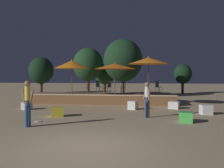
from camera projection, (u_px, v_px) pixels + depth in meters
ground_plane at (84, 147)px, 6.80m from camera, size 120.00×120.00×0.00m
wooden_deck at (100, 98)px, 18.17m from camera, size 10.62×2.99×0.71m
patio_umbrella_0 at (148, 61)px, 16.08m from camera, size 2.64×2.64×3.22m
patio_umbrella_1 at (72, 65)px, 16.93m from camera, size 2.46×2.46×3.07m
patio_umbrella_2 at (115, 66)px, 16.77m from camera, size 2.82×2.82×2.86m
cube_seat_0 at (206, 110)px, 12.59m from camera, size 0.61×0.61×0.49m
cube_seat_1 at (27, 106)px, 14.47m from camera, size 0.52×0.52×0.42m
cube_seat_2 at (133, 105)px, 14.49m from camera, size 0.62×0.62×0.49m
cube_seat_3 at (186, 117)px, 10.45m from camera, size 0.63×0.63×0.44m
cube_seat_4 at (57, 112)px, 11.96m from camera, size 0.74×0.74×0.46m
cube_seat_5 at (174, 105)px, 14.84m from camera, size 0.73×0.73×0.43m
person_0 at (28, 102)px, 9.50m from camera, size 0.55×0.30×1.77m
person_2 at (147, 99)px, 11.63m from camera, size 0.36×0.41×1.66m
bistro_chair_0 at (98, 85)px, 18.29m from camera, size 0.48×0.48×0.90m
bistro_chair_1 at (158, 86)px, 17.86m from camera, size 0.48×0.48×0.90m
bistro_chair_2 at (124, 86)px, 18.15m from camera, size 0.40×0.40×0.90m
bistro_chair_3 at (109, 86)px, 17.71m from camera, size 0.48×0.48×0.90m
frisbee_disc at (38, 121)px, 10.56m from camera, size 0.26×0.26×0.03m
background_tree_0 at (88, 65)px, 24.12m from camera, size 2.93×2.93×4.68m
background_tree_1 at (183, 74)px, 27.44m from camera, size 1.98×1.98×3.28m
background_tree_2 at (123, 60)px, 22.72m from camera, size 3.55×3.55×5.33m
background_tree_3 at (41, 70)px, 27.77m from camera, size 2.73×2.73×4.07m
background_tree_4 at (105, 73)px, 26.87m from camera, size 2.22×2.22×3.49m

